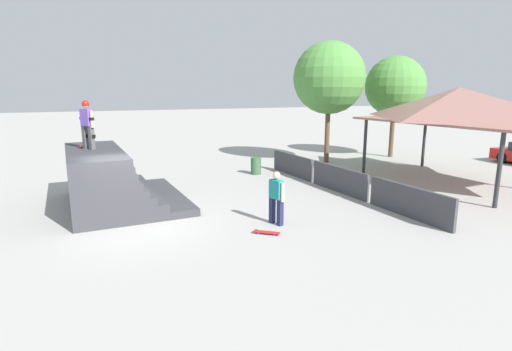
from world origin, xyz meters
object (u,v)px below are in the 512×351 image
at_px(skateboard_on_ground, 266,232).
at_px(tree_beside_pavilion, 395,86).
at_px(tree_far_back, 329,78).
at_px(skater_on_deck, 87,121).
at_px(bystander_walking, 276,195).
at_px(trash_bin, 256,166).
at_px(skateboard_on_deck, 85,146).

distance_m(skateboard_on_ground, tree_beside_pavilion, 17.05).
bearing_deg(tree_far_back, skater_on_deck, -73.64).
height_order(skater_on_deck, skateboard_on_ground, skater_on_deck).
distance_m(bystander_walking, trash_bin, 7.81).
height_order(skateboard_on_deck, tree_far_back, tree_far_back).
bearing_deg(skateboard_on_deck, skateboard_on_ground, 53.73).
distance_m(skater_on_deck, tree_far_back, 13.73).
relative_size(tree_beside_pavilion, tree_far_back, 0.91).
bearing_deg(trash_bin, bystander_walking, -20.96).
distance_m(skateboard_on_deck, bystander_walking, 7.53).
distance_m(bystander_walking, tree_beside_pavilion, 15.92).
height_order(skateboard_on_deck, skateboard_on_ground, skateboard_on_deck).
xyz_separation_m(skater_on_deck, tree_beside_pavilion, (-3.75, 17.99, 1.34)).
distance_m(tree_beside_pavilion, trash_bin, 11.01).
relative_size(tree_far_back, trash_bin, 8.11).
bearing_deg(tree_far_back, skateboard_on_deck, -76.12).
bearing_deg(skateboard_on_deck, tree_beside_pavilion, 117.37).
bearing_deg(trash_bin, skater_on_deck, -72.34).
bearing_deg(bystander_walking, skateboard_on_deck, 29.66).
bearing_deg(tree_beside_pavilion, tree_far_back, -90.98).
relative_size(skater_on_deck, bystander_walking, 1.02).
bearing_deg(skateboard_on_ground, bystander_walking, -94.85).
bearing_deg(skateboard_on_ground, trash_bin, -72.42).
relative_size(skateboard_on_deck, trash_bin, 0.95).
bearing_deg(tree_beside_pavilion, skateboard_on_ground, -56.01).
height_order(skateboard_on_ground, tree_far_back, tree_far_back).
xyz_separation_m(skateboard_on_deck, bystander_walking, (5.37, 5.14, -1.20)).
bearing_deg(skater_on_deck, tree_beside_pavilion, 69.71).
bearing_deg(tree_beside_pavilion, skater_on_deck, -78.22).
bearing_deg(skater_on_deck, trash_bin, 75.59).
distance_m(skateboard_on_ground, tree_far_back, 13.64).
relative_size(bystander_walking, tree_far_back, 0.24).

